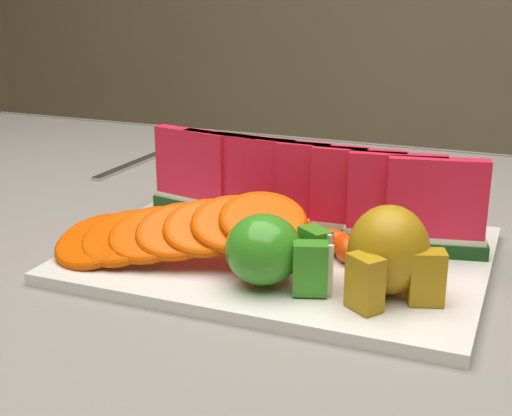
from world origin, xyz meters
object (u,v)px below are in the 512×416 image
object	(u,v)px
pear_cluster	(389,253)
fork	(133,164)
platter	(282,254)
apple_cluster	(272,251)
side_plate	(384,184)

from	to	relation	value
pear_cluster	fork	xyz separation A→B (m)	(-0.46, 0.34, -0.05)
fork	pear_cluster	bearing A→B (deg)	-36.03
platter	fork	world-z (taller)	platter
pear_cluster	apple_cluster	bearing A→B (deg)	-168.51
platter	apple_cluster	size ratio (longest dim) A/B	3.91
apple_cluster	fork	bearing A→B (deg)	135.50
side_plate	apple_cluster	bearing A→B (deg)	-92.43
apple_cluster	pear_cluster	xyz separation A→B (m)	(0.10, 0.02, 0.01)
apple_cluster	side_plate	xyz separation A→B (m)	(0.02, 0.39, -0.04)
platter	apple_cluster	distance (m)	0.10
platter	fork	bearing A→B (deg)	141.73
platter	apple_cluster	bearing A→B (deg)	-76.03
apple_cluster	pear_cluster	bearing A→B (deg)	11.49
apple_cluster	side_plate	size ratio (longest dim) A/B	0.55
platter	apple_cluster	world-z (taller)	apple_cluster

